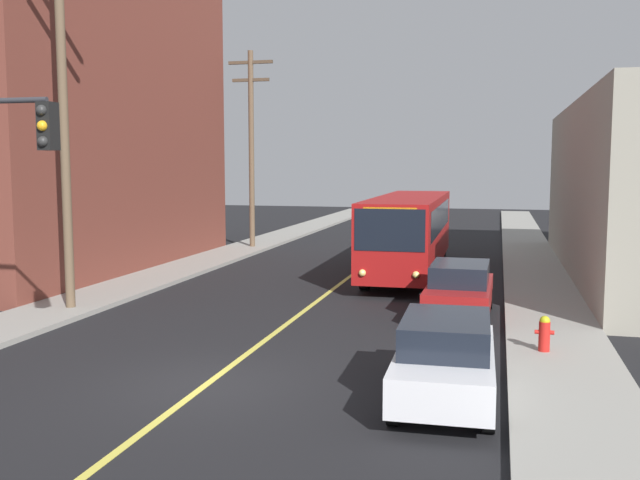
# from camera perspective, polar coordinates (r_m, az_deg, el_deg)

# --- Properties ---
(ground_plane) EXTENTS (120.00, 120.00, 0.00)m
(ground_plane) POSITION_cam_1_polar(r_m,az_deg,el_deg) (15.03, -9.10, -11.42)
(ground_plane) COLOR black
(sidewalk_left) EXTENTS (2.50, 90.00, 0.15)m
(sidewalk_left) POSITION_cam_1_polar(r_m,az_deg,el_deg) (26.90, -14.91, -3.56)
(sidewalk_left) COLOR gray
(sidewalk_left) RESTS_ON ground
(sidewalk_right) EXTENTS (2.50, 90.00, 0.15)m
(sidewalk_right) POSITION_cam_1_polar(r_m,az_deg,el_deg) (23.61, 17.70, -4.99)
(sidewalk_right) COLOR gray
(sidewalk_right) RESTS_ON ground
(lane_stripe_center) EXTENTS (0.16, 60.00, 0.01)m
(lane_stripe_center) POSITION_cam_1_polar(r_m,az_deg,el_deg) (29.07, 2.66, -2.79)
(lane_stripe_center) COLOR #D8CC4C
(lane_stripe_center) RESTS_ON ground
(building_left_brick) EXTENTS (10.00, 17.11, 13.38)m
(building_left_brick) POSITION_cam_1_polar(r_m,az_deg,el_deg) (33.15, -21.59, 9.48)
(building_left_brick) COLOR brown
(building_left_brick) RESTS_ON ground
(city_bus) EXTENTS (2.70, 12.18, 3.20)m
(city_bus) POSITION_cam_1_polar(r_m,az_deg,el_deg) (29.30, 7.22, 0.82)
(city_bus) COLOR maroon
(city_bus) RESTS_ON ground
(parked_car_white) EXTENTS (1.90, 4.44, 1.62)m
(parked_car_white) POSITION_cam_1_polar(r_m,az_deg,el_deg) (13.87, 10.08, -9.30)
(parked_car_white) COLOR silver
(parked_car_white) RESTS_ON ground
(parked_car_red) EXTENTS (1.88, 4.43, 1.62)m
(parked_car_red) POSITION_cam_1_polar(r_m,az_deg,el_deg) (21.27, 11.20, -3.91)
(parked_car_red) COLOR maroon
(parked_car_red) RESTS_ON ground
(utility_pole_near) EXTENTS (2.40, 0.28, 11.52)m
(utility_pole_near) POSITION_cam_1_polar(r_m,az_deg,el_deg) (22.74, -20.02, 10.64)
(utility_pole_near) COLOR brown
(utility_pole_near) RESTS_ON sidewalk_left
(utility_pole_mid) EXTENTS (2.40, 0.28, 10.22)m
(utility_pole_mid) POSITION_cam_1_polar(r_m,az_deg,el_deg) (37.61, -5.56, 8.02)
(utility_pole_mid) COLOR brown
(utility_pole_mid) RESTS_ON sidewalk_left
(fire_hydrant) EXTENTS (0.44, 0.26, 0.84)m
(fire_hydrant) POSITION_cam_1_polar(r_m,az_deg,el_deg) (17.47, 17.64, -7.15)
(fire_hydrant) COLOR red
(fire_hydrant) RESTS_ON sidewalk_right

